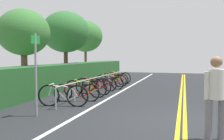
# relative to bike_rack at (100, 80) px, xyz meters

# --- Properties ---
(ground_plane) EXTENTS (37.86, 11.97, 0.05)m
(ground_plane) POSITION_rel_bike_rack_xyz_m (-4.77, -3.86, -0.58)
(ground_plane) COLOR #232628
(centre_line_yellow_inner) EXTENTS (34.08, 0.10, 0.00)m
(centre_line_yellow_inner) POSITION_rel_bike_rack_xyz_m (-4.77, -3.94, -0.55)
(centre_line_yellow_inner) COLOR gold
(centre_line_yellow_inner) RESTS_ON ground_plane
(centre_line_yellow_outer) EXTENTS (34.08, 0.10, 0.00)m
(centre_line_yellow_outer) POSITION_rel_bike_rack_xyz_m (-4.77, -3.78, -0.55)
(centre_line_yellow_outer) COLOR gold
(centre_line_yellow_outer) RESTS_ON ground_plane
(bike_lane_stripe_white) EXTENTS (34.08, 0.12, 0.00)m
(bike_lane_stripe_white) POSITION_rel_bike_rack_xyz_m (-4.77, -1.02, -0.55)
(bike_lane_stripe_white) COLOR white
(bike_lane_stripe_white) RESTS_ON ground_plane
(bike_rack) EXTENTS (8.51, 0.05, 0.73)m
(bike_rack) POSITION_rel_bike_rack_xyz_m (0.00, 0.00, 0.00)
(bike_rack) COLOR #9EA0A5
(bike_rack) RESTS_ON ground_plane
(bicycle_0) EXTENTS (0.48, 1.74, 0.79)m
(bicycle_0) POSITION_rel_bike_rack_xyz_m (-3.69, 0.02, -0.19)
(bicycle_0) COLOR black
(bicycle_0) RESTS_ON ground_plane
(bicycle_1) EXTENTS (0.62, 1.67, 0.72)m
(bicycle_1) POSITION_rel_bike_rack_xyz_m (-2.75, -0.06, -0.22)
(bicycle_1) COLOR black
(bicycle_1) RESTS_ON ground_plane
(bicycle_2) EXTENTS (0.59, 1.73, 0.77)m
(bicycle_2) POSITION_rel_bike_rack_xyz_m (-1.83, -0.02, -0.19)
(bicycle_2) COLOR black
(bicycle_2) RESTS_ON ground_plane
(bicycle_3) EXTENTS (0.46, 1.73, 0.77)m
(bicycle_3) POSITION_rel_bike_rack_xyz_m (-0.90, -0.01, -0.19)
(bicycle_3) COLOR black
(bicycle_3) RESTS_ON ground_plane
(bicycle_4) EXTENTS (0.59, 1.65, 0.69)m
(bicycle_4) POSITION_rel_bike_rack_xyz_m (0.05, 0.03, -0.24)
(bicycle_4) COLOR black
(bicycle_4) RESTS_ON ground_plane
(bicycle_5) EXTENTS (0.46, 1.69, 0.68)m
(bicycle_5) POSITION_rel_bike_rack_xyz_m (0.92, -0.13, -0.24)
(bicycle_5) COLOR black
(bicycle_5) RESTS_ON ground_plane
(bicycle_6) EXTENTS (0.53, 1.72, 0.72)m
(bicycle_6) POSITION_rel_bike_rack_xyz_m (1.86, -0.02, -0.22)
(bicycle_6) COLOR black
(bicycle_6) RESTS_ON ground_plane
(bicycle_7) EXTENTS (0.51, 1.76, 0.71)m
(bicycle_7) POSITION_rel_bike_rack_xyz_m (2.83, 0.04, -0.22)
(bicycle_7) COLOR black
(bicycle_7) RESTS_ON ground_plane
(bicycle_8) EXTENTS (0.59, 1.68, 0.74)m
(bicycle_8) POSITION_rel_bike_rack_xyz_m (3.74, 0.04, -0.21)
(bicycle_8) COLOR black
(bicycle_8) RESTS_ON ground_plane
(pedestrian) EXTENTS (0.32, 0.45, 1.70)m
(pedestrian) POSITION_rel_bike_rack_xyz_m (-5.92, -4.51, 0.43)
(pedestrian) COLOR slate
(pedestrian) RESTS_ON ground_plane
(sign_post_near) EXTENTS (0.36, 0.06, 2.34)m
(sign_post_near) POSITION_rel_bike_rack_xyz_m (-5.14, 0.10, 0.85)
(sign_post_near) COLOR gray
(sign_post_near) RESTS_ON ground_plane
(hedge_backdrop) EXTENTS (17.46, 1.33, 1.27)m
(hedge_backdrop) POSITION_rel_bike_rack_xyz_m (1.50, 2.34, 0.08)
(hedge_backdrop) COLOR #235626
(hedge_backdrop) RESTS_ON ground_plane
(tree_mid) EXTENTS (2.39, 2.39, 3.87)m
(tree_mid) POSITION_rel_bike_rack_xyz_m (-1.31, 3.24, 2.22)
(tree_mid) COLOR brown
(tree_mid) RESTS_ON ground_plane
(tree_far_right) EXTENTS (2.97, 2.97, 4.50)m
(tree_far_right) POSITION_rel_bike_rack_xyz_m (2.97, 3.28, 2.64)
(tree_far_right) COLOR #473323
(tree_far_right) RESTS_ON ground_plane
(tree_extra) EXTENTS (2.95, 2.95, 4.76)m
(tree_extra) POSITION_rel_bike_rack_xyz_m (8.76, 4.33, 2.85)
(tree_extra) COLOR brown
(tree_extra) RESTS_ON ground_plane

